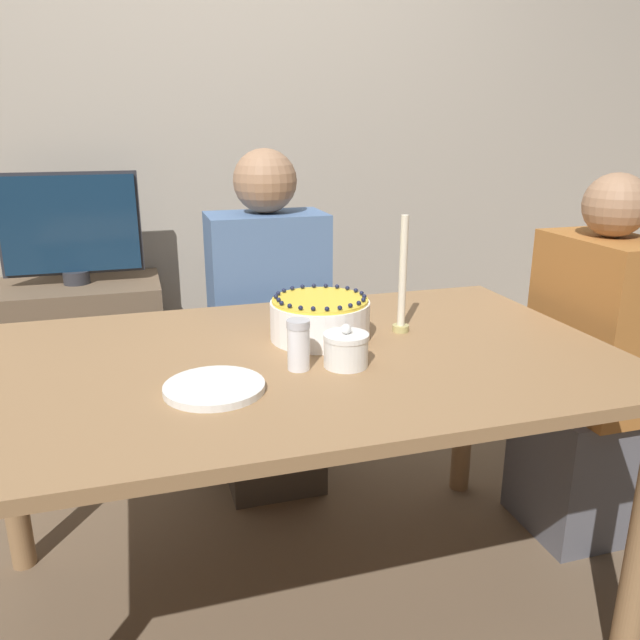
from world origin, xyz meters
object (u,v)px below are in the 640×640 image
(person_woman_floral, at_px, (590,386))
(tv_monitor, at_px, (71,227))
(sugar_bowl, at_px, (346,349))
(person_man_blue_shirt, at_px, (269,347))
(cake, at_px, (320,319))
(candle, at_px, (402,285))
(sugar_shaker, at_px, (299,344))

(person_woman_floral, relative_size, tv_monitor, 2.26)
(person_woman_floral, distance_m, tv_monitor, 1.94)
(sugar_bowl, height_order, person_man_blue_shirt, person_man_blue_shirt)
(sugar_bowl, xyz_separation_m, person_man_blue_shirt, (-0.02, 0.79, -0.26))
(cake, height_order, sugar_bowl, cake)
(cake, height_order, person_woman_floral, person_woman_floral)
(candle, height_order, person_woman_floral, person_woman_floral)
(sugar_bowl, xyz_separation_m, sugar_shaker, (-0.11, 0.01, 0.02))
(cake, bearing_deg, person_man_blue_shirt, 91.76)
(person_man_blue_shirt, height_order, tv_monitor, person_man_blue_shirt)
(cake, xyz_separation_m, person_woman_floral, (0.90, 0.01, -0.31))
(candle, relative_size, tv_monitor, 0.61)
(person_woman_floral, bearing_deg, person_man_blue_shirt, 58.19)
(cake, relative_size, candle, 0.82)
(tv_monitor, bearing_deg, cake, -57.19)
(cake, distance_m, sugar_bowl, 0.21)
(sugar_bowl, distance_m, tv_monitor, 1.44)
(sugar_bowl, bearing_deg, person_man_blue_shirt, 91.33)
(sugar_shaker, bearing_deg, candle, 29.02)
(cake, relative_size, person_woman_floral, 0.22)
(cake, distance_m, candle, 0.24)
(cake, xyz_separation_m, candle, (0.23, -0.01, 0.08))
(tv_monitor, bearing_deg, candle, -49.53)
(sugar_shaker, distance_m, tv_monitor, 1.38)
(sugar_bowl, distance_m, person_man_blue_shirt, 0.83)
(sugar_bowl, distance_m, sugar_shaker, 0.11)
(candle, bearing_deg, person_woman_floral, 1.47)
(candle, xyz_separation_m, person_woman_floral, (0.67, 0.02, -0.39))
(candle, bearing_deg, sugar_bowl, -138.73)
(cake, height_order, tv_monitor, tv_monitor)
(cake, bearing_deg, candle, -2.30)
(sugar_shaker, xyz_separation_m, candle, (0.34, 0.19, 0.07))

